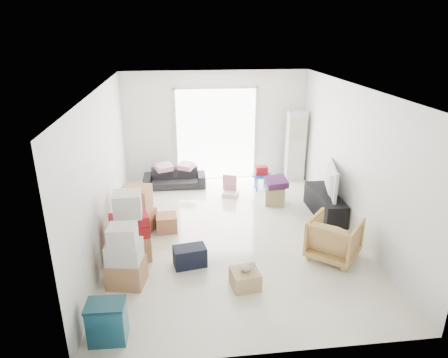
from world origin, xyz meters
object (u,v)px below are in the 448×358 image
object	(u,v)px
sofa	(175,175)
ottoman	(276,195)
ac_tower	(295,146)
armchair	(334,236)
tv_console	(325,204)
kids_table	(261,173)
storage_bins	(107,322)
television	(326,190)
wood_crate	(245,279)

from	to	relation	value
sofa	ottoman	world-z (taller)	sofa
ac_tower	armchair	distance (m)	3.73
sofa	armchair	size ratio (longest dim) A/B	1.89
tv_console	sofa	bearing A→B (deg)	147.58
ac_tower	armchair	size ratio (longest dim) A/B	2.22
kids_table	storage_bins	bearing A→B (deg)	-121.93
armchair	kids_table	distance (m)	3.15
armchair	ottoman	bearing A→B (deg)	-38.30
television	armchair	size ratio (longest dim) A/B	1.35
tv_console	ottoman	xyz separation A→B (m)	(-0.87, 0.66, -0.04)
tv_console	armchair	size ratio (longest dim) A/B	1.83
television	storage_bins	distance (m)	4.99
tv_console	armchair	bearing A→B (deg)	-105.06
armchair	kids_table	size ratio (longest dim) A/B	1.33
sofa	storage_bins	bearing A→B (deg)	-98.50
ac_tower	television	distance (m)	2.12
ac_tower	ottoman	distance (m)	1.78
tv_console	television	distance (m)	0.31
ac_tower	sofa	world-z (taller)	ac_tower
television	wood_crate	size ratio (longest dim) A/B	2.62
tv_console	wood_crate	size ratio (longest dim) A/B	3.56
tv_console	storage_bins	world-z (taller)	storage_bins
ottoman	storage_bins	bearing A→B (deg)	-128.84
wood_crate	tv_console	bearing A→B (deg)	47.49
television	armchair	bearing A→B (deg)	179.23
storage_bins	kids_table	distance (m)	5.43
tv_console	kids_table	world-z (taller)	kids_table
ac_tower	tv_console	distance (m)	2.19
ottoman	television	bearing A→B (deg)	-37.37
television	sofa	bearing A→B (deg)	71.87
ottoman	wood_crate	distance (m)	3.11
wood_crate	ac_tower	bearing A→B (deg)	65.32
television	tv_console	bearing A→B (deg)	0.00
wood_crate	kids_table	bearing A→B (deg)	74.91
ac_tower	ottoman	xyz separation A→B (m)	(-0.82, -1.43, -0.67)
sofa	ottoman	size ratio (longest dim) A/B	3.69
armchair	kids_table	world-z (taller)	armchair
ac_tower	kids_table	size ratio (longest dim) A/B	2.96
television	wood_crate	xyz separation A→B (m)	(-2.03, -2.22, -0.41)
ottoman	ac_tower	bearing A→B (deg)	60.19
armchair	ottoman	world-z (taller)	armchair
storage_bins	ottoman	distance (m)	4.83
ottoman	kids_table	size ratio (longest dim) A/B	0.68
television	ottoman	bearing A→B (deg)	66.93
ottoman	wood_crate	size ratio (longest dim) A/B	1.00
armchair	storage_bins	distance (m)	3.79
armchair	tv_console	bearing A→B (deg)	-64.61
television	kids_table	world-z (taller)	television
television	wood_crate	distance (m)	3.04
ac_tower	kids_table	world-z (taller)	ac_tower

